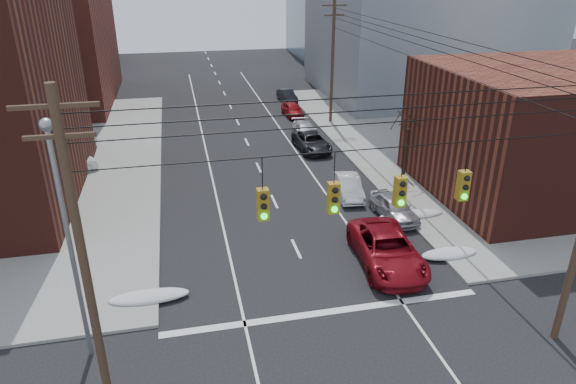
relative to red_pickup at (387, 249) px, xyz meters
name	(u,v)px	position (x,y,z in m)	size (l,w,h in m)	color
sidewalk_ne	(553,131)	(22.99, 17.41, -0.76)	(40.00, 40.00, 0.15)	gray
building_brick_far	(25,21)	(-30.01, 64.41, 5.16)	(22.00, 18.00, 12.00)	#4A1C16
building_storefront	(559,131)	(13.99, 6.41, 3.16)	(16.00, 12.00, 8.00)	#4A1C16
utility_pole_left	(84,262)	(-12.51, -6.59, 4.95)	(2.20, 0.28, 11.00)	#473323
utility_pole_far	(333,60)	(4.49, 24.41, 4.95)	(2.20, 0.28, 11.00)	#473323
traffic_signals	(367,193)	(-3.92, -6.62, 6.33)	(17.00, 0.42, 2.02)	black
street_light	(66,226)	(-13.51, -3.59, 4.70)	(0.44, 0.44, 9.32)	gray
bare_tree	(406,146)	(5.57, 10.41, 1.48)	(2.09, 2.20, 4.93)	black
snow_nw	(149,297)	(-11.41, -0.59, -0.63)	(3.50, 1.08, 0.42)	silver
snow_ne	(449,254)	(3.39, -0.09, -0.63)	(3.00, 1.08, 0.42)	silver
snow_east_far	(411,215)	(3.39, 4.41, -0.63)	(4.00, 1.08, 0.42)	silver
red_pickup	(387,249)	(0.00, 0.00, 0.00)	(2.78, 6.02, 1.67)	maroon
parked_car_a	(394,207)	(2.39, 4.70, -0.15)	(1.63, 4.05, 1.38)	#ADADB2
parked_car_b	(349,187)	(0.79, 8.18, -0.18)	(1.40, 4.00, 1.32)	silver
parked_car_c	(312,142)	(0.79, 17.32, -0.16)	(2.25, 4.87, 1.35)	black
parked_car_d	(305,130)	(1.08, 20.55, -0.21)	(1.76, 4.32, 1.25)	silver
parked_car_e	(293,110)	(1.51, 27.36, -0.18)	(1.55, 3.85, 1.31)	maroon
parked_car_f	(287,96)	(2.24, 33.21, -0.21)	(1.33, 3.83, 1.26)	black
lot_car_a	(69,165)	(-17.26, 15.88, -0.07)	(1.30, 3.73, 1.23)	silver
lot_car_b	(65,141)	(-18.39, 21.37, -0.03)	(2.19, 4.75, 1.32)	#B7B7BC
lot_car_d	(21,158)	(-20.82, 17.91, -0.04)	(1.54, 3.82, 1.30)	silver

